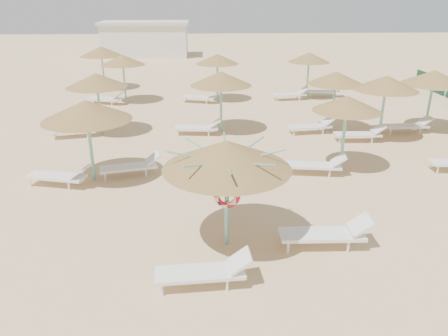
{
  "coord_description": "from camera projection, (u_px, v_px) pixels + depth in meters",
  "views": [
    {
      "loc": [
        -0.58,
        -9.19,
        5.84
      ],
      "look_at": [
        -0.02,
        2.05,
        1.3
      ],
      "focal_mm": 35.0,
      "sensor_mm": 36.0,
      "label": 1
    }
  ],
  "objects": [
    {
      "name": "service_hut",
      "position": [
        145.0,
        39.0,
        42.25
      ],
      "size": [
        8.4,
        4.4,
        3.25
      ],
      "color": "silver",
      "rests_on": "ground"
    },
    {
      "name": "lounger_main_b",
      "position": [
        328.0,
        233.0,
        10.65
      ],
      "size": [
        2.22,
        0.71,
        0.8
      ],
      "rotation": [
        0.0,
        0.0,
        -0.02
      ],
      "color": "white",
      "rests_on": "ground"
    },
    {
      "name": "main_palapa",
      "position": [
        227.0,
        155.0,
        10.03
      ],
      "size": [
        3.03,
        3.03,
        2.72
      ],
      "color": "#6BBAA3",
      "rests_on": "ground"
    },
    {
      "name": "palapa_field",
      "position": [
        254.0,
        77.0,
        19.45
      ],
      "size": [
        19.9,
        17.71,
        2.72
      ],
      "color": "#6BBAA3",
      "rests_on": "ground"
    },
    {
      "name": "ground",
      "position": [
        229.0,
        248.0,
        10.72
      ],
      "size": [
        120.0,
        120.0,
        0.0
      ],
      "primitive_type": "plane",
      "color": "tan",
      "rests_on": "ground"
    },
    {
      "name": "lounger_main_a",
      "position": [
        206.0,
        271.0,
        9.24
      ],
      "size": [
        2.08,
        0.75,
        0.74
      ],
      "rotation": [
        0.0,
        0.0,
        0.07
      ],
      "color": "white",
      "rests_on": "ground"
    }
  ]
}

